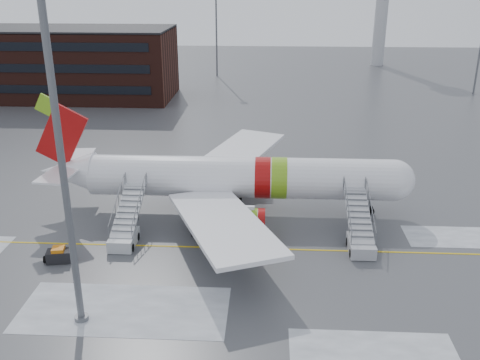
# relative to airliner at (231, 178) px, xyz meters

# --- Properties ---
(ground) EXTENTS (260.00, 260.00, 0.00)m
(ground) POSITION_rel_airliner_xyz_m (-0.10, -6.26, -3.42)
(ground) COLOR #494C4F
(ground) RESTS_ON ground
(airliner) EXTENTS (35.03, 32.97, 11.18)m
(airliner) POSITION_rel_airliner_xyz_m (0.00, 0.00, 0.00)
(airliner) COLOR white
(airliner) RESTS_ON ground
(airstair_fwd) EXTENTS (2.05, 7.70, 3.48)m
(airstair_fwd) POSITION_rel_airliner_xyz_m (11.07, -6.54, -2.35)
(airstair_fwd) COLOR #A0A2A7
(airstair_fwd) RESTS_ON ground
(airstair_aft) EXTENTS (2.05, 7.70, 3.48)m
(airstair_aft) POSITION_rel_airliner_xyz_m (-8.43, -6.54, -2.35)
(airstair_aft) COLOR #B5B9BD
(airstair_aft) RESTS_ON ground
(pushback_tug) EXTENTS (2.64, 2.01, 1.48)m
(pushback_tug) POSITION_rel_airliner_xyz_m (-1.94, -4.90, -2.76)
(pushback_tug) COLOR black
(pushback_tug) RESTS_ON ground
(baggage_tractor) EXTENTS (2.49, 1.44, 1.24)m
(baggage_tractor) POSITION_rel_airliner_xyz_m (-12.81, -10.19, -2.89)
(baggage_tractor) COLOR black
(baggage_tractor) RESTS_ON ground
(light_mast_near) EXTENTS (1.20, 1.20, 26.00)m
(light_mast_near) POSITION_rel_airliner_xyz_m (-8.59, -17.53, 10.01)
(light_mast_near) COLOR #595B60
(light_mast_near) RESTS_ON ground
(terminal_building) EXTENTS (62.00, 16.11, 12.30)m
(terminal_building) POSITION_rel_airliner_xyz_m (-45.10, 48.72, 2.78)
(terminal_building) COLOR #3F1E16
(terminal_building) RESTS_ON ground
(light_mast_far_n) EXTENTS (1.20, 1.20, 24.25)m
(light_mast_far_n) POSITION_rel_airliner_xyz_m (-8.10, 71.74, 10.42)
(light_mast_far_n) COLOR #595B60
(light_mast_far_n) RESTS_ON ground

